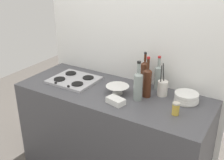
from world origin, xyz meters
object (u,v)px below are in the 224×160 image
object	(u,v)px
wine_bottle_mid_left	(144,74)
wine_bottle_rightmost	(138,85)
utensil_crock	(163,88)
butter_dish	(116,101)
condiment_jar_front	(176,109)
stovetop_hob	(74,80)
plate_stack	(186,98)
wine_bottle_leftmost	(147,82)
mixing_bowl	(117,89)
wine_bottle_mid_right	(158,77)

from	to	relation	value
wine_bottle_mid_left	wine_bottle_rightmost	xyz separation A→B (m)	(0.06, -0.25, -0.00)
wine_bottle_mid_left	utensil_crock	xyz separation A→B (m)	(0.21, -0.06, -0.07)
butter_dish	condiment_jar_front	distance (m)	0.50
wine_bottle_mid_left	butter_dish	distance (m)	0.43
stovetop_hob	plate_stack	distance (m)	1.10
utensil_crock	condiment_jar_front	world-z (taller)	utensil_crock
wine_bottle_rightmost	utensil_crock	size ratio (longest dim) A/B	1.21
wine_bottle_leftmost	mixing_bowl	distance (m)	0.28
stovetop_hob	condiment_jar_front	bearing A→B (deg)	-5.15
condiment_jar_front	wine_bottle_rightmost	bearing A→B (deg)	168.40
wine_bottle_rightmost	mixing_bowl	world-z (taller)	wine_bottle_rightmost
wine_bottle_leftmost	wine_bottle_mid_left	distance (m)	0.19
wine_bottle_rightmost	wine_bottle_leftmost	bearing A→B (deg)	65.45
stovetop_hob	wine_bottle_mid_right	size ratio (longest dim) A/B	1.37
wine_bottle_mid_right	wine_bottle_rightmost	distance (m)	0.29
butter_dish	condiment_jar_front	xyz separation A→B (m)	(0.49, 0.09, 0.03)
wine_bottle_leftmost	butter_dish	distance (m)	0.33
plate_stack	mixing_bowl	world-z (taller)	plate_stack
wine_bottle_rightmost	butter_dish	size ratio (longest dim) A/B	2.26
wine_bottle_rightmost	butter_dish	bearing A→B (deg)	-126.59
plate_stack	utensil_crock	world-z (taller)	utensil_crock
utensil_crock	wine_bottle_leftmost	bearing A→B (deg)	-139.55
mixing_bowl	stovetop_hob	bearing A→B (deg)	177.93
utensil_crock	plate_stack	bearing A→B (deg)	-3.15
wine_bottle_rightmost	wine_bottle_mid_left	bearing A→B (deg)	103.07
wine_bottle_mid_right	mixing_bowl	world-z (taller)	wine_bottle_mid_right
plate_stack	utensil_crock	size ratio (longest dim) A/B	0.72
mixing_bowl	butter_dish	world-z (taller)	mixing_bowl
utensil_crock	butter_dish	bearing A→B (deg)	-128.01
wine_bottle_leftmost	wine_bottle_mid_right	world-z (taller)	wine_bottle_leftmost
wine_bottle_mid_left	condiment_jar_front	bearing A→B (deg)	-37.44
mixing_bowl	condiment_jar_front	distance (m)	0.58
wine_bottle_mid_right	mixing_bowl	size ratio (longest dim) A/B	1.54
mixing_bowl	utensil_crock	xyz separation A→B (m)	(0.36, 0.18, 0.03)
butter_dish	utensil_crock	size ratio (longest dim) A/B	0.53
plate_stack	butter_dish	size ratio (longest dim) A/B	1.35
stovetop_hob	mixing_bowl	size ratio (longest dim) A/B	2.11
condiment_jar_front	stovetop_hob	bearing A→B (deg)	174.85
wine_bottle_leftmost	stovetop_hob	bearing A→B (deg)	-174.73
wine_bottle_leftmost	utensil_crock	bearing A→B (deg)	40.45
stovetop_hob	wine_bottle_rightmost	distance (m)	0.72
wine_bottle_leftmost	butter_dish	xyz separation A→B (m)	(-0.16, -0.26, -0.11)
plate_stack	wine_bottle_mid_left	world-z (taller)	wine_bottle_mid_left
wine_bottle_mid_right	utensil_crock	distance (m)	0.14
butter_dish	condiment_jar_front	size ratio (longest dim) A/B	1.49
wine_bottle_rightmost	condiment_jar_front	distance (m)	0.38
plate_stack	condiment_jar_front	xyz separation A→B (m)	(-0.01, -0.25, 0.01)
stovetop_hob	wine_bottle_mid_left	bearing A→B (deg)	19.03
butter_dish	mixing_bowl	bearing A→B (deg)	116.28
plate_stack	butter_dish	bearing A→B (deg)	-145.74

